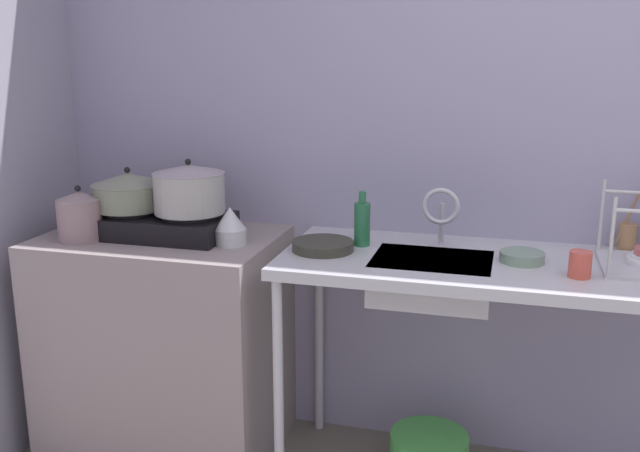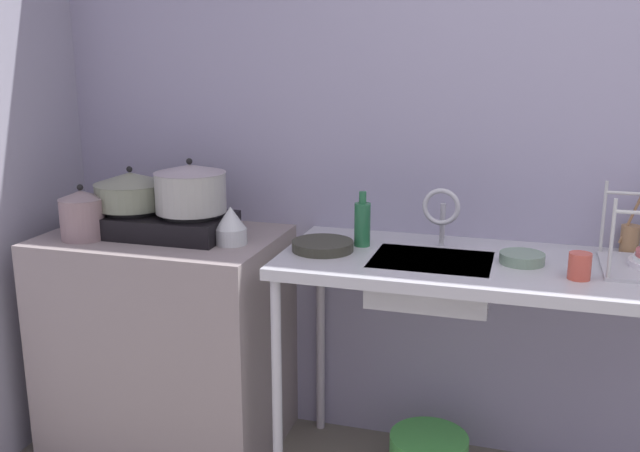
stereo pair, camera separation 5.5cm
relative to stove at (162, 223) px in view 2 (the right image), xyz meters
The scene contains 14 objects.
counter_concrete 0.50m from the stove, behind, with size 0.92×0.62×0.90m, color gray.
counter_sink 1.27m from the stove, ahead, with size 1.48×0.62×0.90m.
stove is the anchor object (origin of this frame).
pot_on_left_burner 0.18m from the stove, behind, with size 0.29×0.29×0.17m.
pot_on_right_burner 0.20m from the stove, ahead, with size 0.28×0.28×0.21m.
pot_beside_stove 0.30m from the stove, 151.93° to the right, with size 0.17×0.17×0.21m.
percolator 0.32m from the stove, ahead, with size 0.12×0.12×0.14m.
sink_basin 1.07m from the stove, ahead, with size 0.41×0.32×0.15m, color #B5B6BB.
faucet 1.09m from the stove, ahead, with size 0.14×0.08×0.23m.
frying_pan 0.67m from the stove, ahead, with size 0.23×0.23×0.04m, color #313126.
cup_by_rack 1.55m from the stove, ahead, with size 0.07×0.07×0.09m, color #C54D3C.
small_bowl_on_drainboard 1.37m from the stove, ahead, with size 0.15×0.15×0.04m, color gray.
bottle_by_sink 0.80m from the stove, ahead, with size 0.06×0.06×0.21m.
utensil_jar 1.75m from the stove, ahead, with size 0.08×0.07×0.24m.
Camera 2 is at (-0.44, -1.14, 1.61)m, focal length 39.92 mm.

